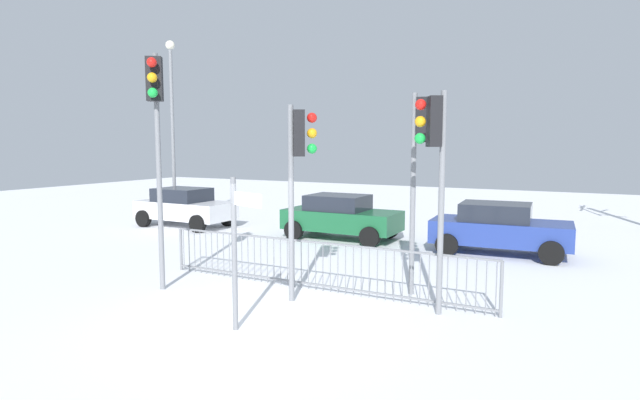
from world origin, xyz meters
TOP-DOWN VIEW (x-y plane):
  - ground_plane at (0.00, 0.00)m, footprint 60.00×60.00m
  - traffic_light_mid_right at (2.07, 2.97)m, footprint 0.57×0.35m
  - traffic_light_foreground_right at (-2.91, 0.66)m, footprint 0.44×0.49m
  - traffic_light_mid_left at (0.07, 1.43)m, footprint 0.51×0.42m
  - traffic_light_rear_right at (2.65, 1.86)m, footprint 0.52×0.42m
  - direction_sign_post at (0.00, -0.51)m, footprint 0.76×0.29m
  - pedestrian_guard_railing at (-0.00, 2.26)m, footprint 7.73×0.07m
  - car_green_far at (-2.14, 8.00)m, footprint 3.81×1.93m
  - car_white_trailing at (-8.58, 7.60)m, footprint 3.82×1.96m
  - car_blue_mid at (2.90, 7.96)m, footprint 3.90×2.13m
  - street_lamp at (-10.03, 8.60)m, footprint 0.36×0.36m

SIDE VIEW (x-z plane):
  - ground_plane at x=0.00m, z-range 0.00..0.00m
  - pedestrian_guard_railing at x=0.00m, z-range 0.02..1.09m
  - car_green_far at x=-2.14m, z-range 0.03..1.50m
  - car_white_trailing at x=-8.58m, z-range 0.03..1.50m
  - car_blue_mid at x=2.90m, z-range 0.03..1.50m
  - direction_sign_post at x=0.00m, z-range 0.17..2.78m
  - traffic_light_mid_left at x=0.07m, z-range 0.91..4.82m
  - traffic_light_rear_right at x=2.65m, z-range 0.96..5.06m
  - traffic_light_mid_right at x=2.07m, z-range 0.98..5.17m
  - traffic_light_foreground_right at x=-2.91m, z-range 1.16..6.19m
  - street_lamp at x=-10.03m, z-range 0.77..8.04m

